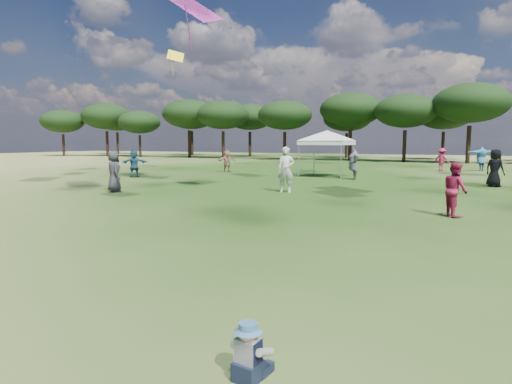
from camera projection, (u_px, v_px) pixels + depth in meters
tree_line at (460, 108)px, 43.49m from camera, size 108.78×17.63×7.77m
tent_left at (327, 133)px, 25.17m from camera, size 5.48×5.48×3.04m
toddler at (249, 354)px, 3.77m from camera, size 0.37×0.40×0.53m
festival_crowd at (401, 165)px, 22.44m from camera, size 29.55×22.38×1.88m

